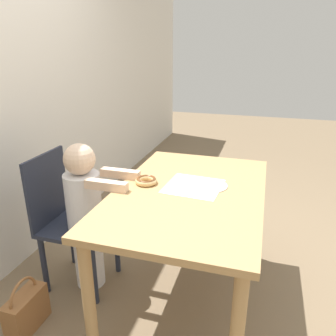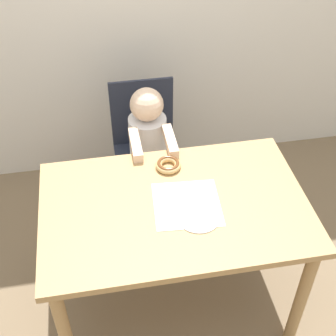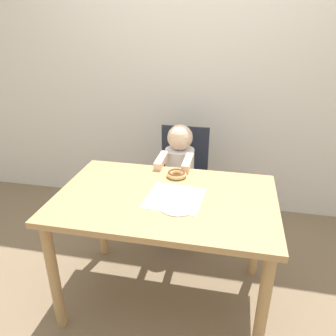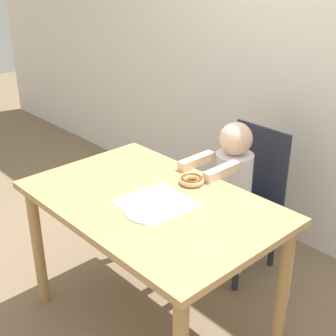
{
  "view_description": "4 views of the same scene",
  "coord_description": "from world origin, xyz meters",
  "px_view_note": "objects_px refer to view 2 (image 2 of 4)",
  "views": [
    {
      "loc": [
        -1.6,
        -0.36,
        1.49
      ],
      "look_at": [
        -0.01,
        0.12,
        0.87
      ],
      "focal_mm": 35.0,
      "sensor_mm": 36.0,
      "label": 1
    },
    {
      "loc": [
        -0.3,
        -1.48,
        2.29
      ],
      "look_at": [
        -0.01,
        0.12,
        0.87
      ],
      "focal_mm": 50.0,
      "sensor_mm": 36.0,
      "label": 2
    },
    {
      "loc": [
        0.35,
        -1.57,
        1.65
      ],
      "look_at": [
        -0.01,
        0.12,
        0.87
      ],
      "focal_mm": 35.0,
      "sensor_mm": 36.0,
      "label": 3
    },
    {
      "loc": [
        1.48,
        -1.26,
        1.8
      ],
      "look_at": [
        -0.01,
        0.12,
        0.87
      ],
      "focal_mm": 50.0,
      "sensor_mm": 36.0,
      "label": 4
    }
  ],
  "objects_px": {
    "chair": "(146,151)",
    "handbag": "(81,195)",
    "donut": "(168,165)",
    "child_figure": "(149,157)"
  },
  "relations": [
    {
      "from": "chair",
      "to": "handbag",
      "type": "xyz_separation_m",
      "value": [
        -0.44,
        0.03,
        -0.33
      ]
    },
    {
      "from": "donut",
      "to": "handbag",
      "type": "xyz_separation_m",
      "value": [
        -0.49,
        0.54,
        -0.65
      ]
    },
    {
      "from": "child_figure",
      "to": "chair",
      "type": "bearing_deg",
      "value": 90.0
    },
    {
      "from": "donut",
      "to": "chair",
      "type": "bearing_deg",
      "value": 95.44
    },
    {
      "from": "chair",
      "to": "donut",
      "type": "bearing_deg",
      "value": -84.56
    },
    {
      "from": "chair",
      "to": "handbag",
      "type": "bearing_deg",
      "value": 176.21
    },
    {
      "from": "child_figure",
      "to": "donut",
      "type": "distance_m",
      "value": 0.47
    },
    {
      "from": "child_figure",
      "to": "donut",
      "type": "height_order",
      "value": "child_figure"
    },
    {
      "from": "child_figure",
      "to": "handbag",
      "type": "height_order",
      "value": "child_figure"
    },
    {
      "from": "donut",
      "to": "child_figure",
      "type": "bearing_deg",
      "value": 97.19
    }
  ]
}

